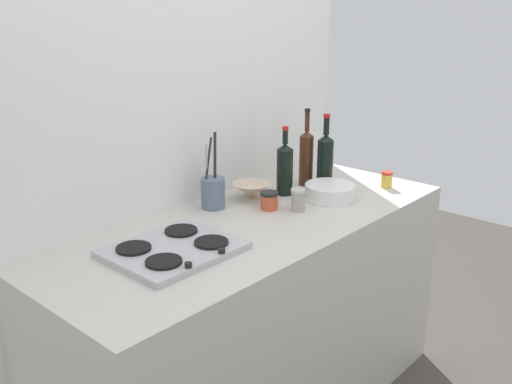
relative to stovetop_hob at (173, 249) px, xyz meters
The scene contains 12 objects.
counter_block 0.62m from the stovetop_hob, ahead, with size 1.80×0.70×0.90m, color beige.
backsplash_panel 0.61m from the stovetop_hob, 41.86° to the left, with size 1.90×0.06×2.31m, color white.
stovetop_hob is the anchor object (origin of this frame).
plate_stack 0.83m from the stovetop_hob, ahead, with size 0.23×0.22×0.07m.
wine_bottle_leftmost 0.95m from the stovetop_hob, ahead, with size 0.07×0.07×0.36m.
wine_bottle_mid_left 0.96m from the stovetop_hob, ahead, with size 0.07×0.07×0.34m.
wine_bottle_mid_right 0.77m from the stovetop_hob, ahead, with size 0.07×0.07×0.31m.
mixing_bowl 0.63m from the stovetop_hob, 17.05° to the left, with size 0.17×0.17×0.07m.
utensil_crock 0.47m from the stovetop_hob, 29.18° to the left, with size 0.10×0.10×0.32m.
condiment_jar_front 1.16m from the stovetop_hob, ahead, with size 0.05×0.05×0.07m.
condiment_jar_rear 0.62m from the stovetop_hob, ahead, with size 0.06×0.06×0.09m.
condiment_jar_spare 0.56m from the stovetop_hob, ahead, with size 0.08×0.08×0.07m.
Camera 1 is at (-1.57, -1.41, 1.72)m, focal length 40.30 mm.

